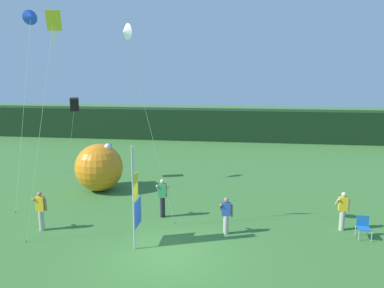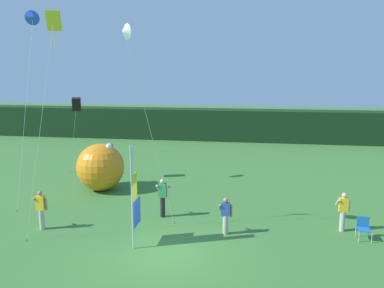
% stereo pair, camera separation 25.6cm
% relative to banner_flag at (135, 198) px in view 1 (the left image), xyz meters
% --- Properties ---
extents(ground_plane, '(120.00, 120.00, 0.00)m').
position_rel_banner_flag_xyz_m(ground_plane, '(1.37, -0.55, -1.92)').
color(ground_plane, '#3D7533').
extents(distant_treeline, '(80.00, 2.40, 2.95)m').
position_rel_banner_flag_xyz_m(distant_treeline, '(1.37, 23.32, -0.44)').
color(distant_treeline, black).
rests_on(distant_treeline, ground).
extents(banner_flag, '(0.06, 1.03, 4.00)m').
position_rel_banner_flag_xyz_m(banner_flag, '(0.00, 0.00, 0.00)').
color(banner_flag, '#B7B7BC').
rests_on(banner_flag, ground).
extents(person_near_banner, '(0.55, 0.48, 1.67)m').
position_rel_banner_flag_xyz_m(person_near_banner, '(8.17, 2.60, -1.03)').
color(person_near_banner, '#B7B2A3').
rests_on(person_near_banner, ground).
extents(person_mid_field, '(0.55, 0.48, 1.80)m').
position_rel_banner_flag_xyz_m(person_mid_field, '(0.38, 3.00, -0.95)').
color(person_mid_field, black).
rests_on(person_mid_field, ground).
extents(person_far_left, '(0.55, 0.48, 1.57)m').
position_rel_banner_flag_xyz_m(person_far_left, '(3.35, 1.55, -1.08)').
color(person_far_left, '#B7B2A3').
rests_on(person_far_left, ground).
extents(person_far_right, '(0.55, 0.48, 1.69)m').
position_rel_banner_flag_xyz_m(person_far_right, '(-4.37, 0.86, -1.01)').
color(person_far_right, '#B7B2A3').
rests_on(person_far_right, ground).
extents(inflatable_balloon, '(2.64, 2.64, 2.70)m').
position_rel_banner_flag_xyz_m(inflatable_balloon, '(-3.96, 6.42, -0.59)').
color(inflatable_balloon, orange).
rests_on(inflatable_balloon, ground).
extents(folding_chair, '(0.51, 0.51, 0.89)m').
position_rel_banner_flag_xyz_m(folding_chair, '(8.83, 1.92, -1.40)').
color(folding_chair, '#BCBCC1').
rests_on(folding_chair, ground).
extents(kite_black_box_0, '(2.03, 2.43, 5.08)m').
position_rel_banner_flag_xyz_m(kite_black_box_0, '(-5.88, 7.90, 2.75)').
color(kite_black_box_0, brown).
rests_on(kite_black_box_0, ground).
extents(kite_white_delta_1, '(1.75, 1.96, 8.33)m').
position_rel_banner_flag_xyz_m(kite_white_delta_1, '(-0.38, 0.67, 6.04)').
color(kite_white_delta_1, brown).
rests_on(kite_white_delta_1, ground).
extents(kite_yellow_diamond_2, '(1.60, 1.10, 8.81)m').
position_rel_banner_flag_xyz_m(kite_yellow_diamond_2, '(-3.18, 0.50, 5.90)').
color(kite_yellow_diamond_2, brown).
rests_on(kite_yellow_diamond_2, ground).
extents(kite_blue_delta_4, '(1.02, 4.18, 9.80)m').
position_rel_banner_flag_xyz_m(kite_blue_delta_4, '(-7.26, 6.27, 7.43)').
color(kite_blue_delta_4, brown).
rests_on(kite_blue_delta_4, ground).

